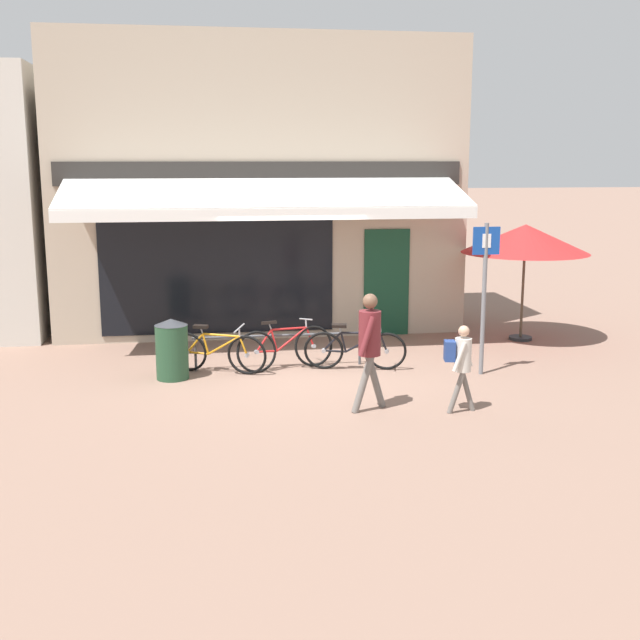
{
  "coord_description": "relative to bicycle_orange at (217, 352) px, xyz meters",
  "views": [
    {
      "loc": [
        -1.56,
        -12.57,
        3.45
      ],
      "look_at": [
        0.2,
        -0.84,
        1.05
      ],
      "focal_mm": 45.0,
      "sensor_mm": 36.0,
      "label": 1
    }
  ],
  "objects": [
    {
      "name": "shop_front",
      "position": [
        0.98,
        3.92,
        2.52
      ],
      "size": [
        8.01,
        4.72,
        5.77
      ],
      "color": "tan",
      "rests_on": "ground_plane"
    },
    {
      "name": "litter_bin",
      "position": [
        -0.71,
        -0.23,
        0.13
      ],
      "size": [
        0.52,
        0.52,
        0.97
      ],
      "color": "#23472D",
      "rests_on": "ground_plane"
    },
    {
      "name": "bicycle_red",
      "position": [
        1.13,
        0.1,
        0.01
      ],
      "size": [
        1.69,
        0.73,
        0.86
      ],
      "rotation": [
        -0.15,
        0.0,
        0.27
      ],
      "color": "black",
      "rests_on": "ground_plane"
    },
    {
      "name": "bicycle_black",
      "position": [
        2.26,
        -0.14,
        -0.0
      ],
      "size": [
        1.69,
        0.64,
        0.82
      ],
      "rotation": [
        0.15,
        0.0,
        -0.2
      ],
      "color": "black",
      "rests_on": "ground_plane"
    },
    {
      "name": "parking_sign",
      "position": [
        4.25,
        -0.69,
        1.14
      ],
      "size": [
        0.44,
        0.07,
        2.45
      ],
      "color": "slate",
      "rests_on": "ground_plane"
    },
    {
      "name": "pedestrian_adult",
      "position": [
        2.05,
        -2.26,
        0.67
      ],
      "size": [
        0.54,
        0.54,
        1.66
      ],
      "rotation": [
        0.0,
        0.0,
        0.09
      ],
      "color": "slate",
      "rests_on": "ground_plane"
    },
    {
      "name": "cafe_parasol",
      "position": [
        5.88,
        1.62,
        1.59
      ],
      "size": [
        2.41,
        2.41,
        2.23
      ],
      "color": "#4C3D2D",
      "rests_on": "ground_plane"
    },
    {
      "name": "pedestrian_child",
      "position": [
        3.27,
        -2.55,
        0.42
      ],
      "size": [
        0.49,
        0.31,
        1.23
      ],
      "rotation": [
        0.0,
        0.0,
        -0.17
      ],
      "color": "slate",
      "rests_on": "ground_plane"
    },
    {
      "name": "bicycle_orange",
      "position": [
        0.0,
        0.0,
        0.0
      ],
      "size": [
        1.6,
        0.76,
        0.81
      ],
      "rotation": [
        0.07,
        0.0,
        -0.36
      ],
      "color": "black",
      "rests_on": "ground_plane"
    },
    {
      "name": "bike_rack_rail",
      "position": [
        1.04,
        0.22,
        0.1
      ],
      "size": [
        2.86,
        0.04,
        0.57
      ],
      "color": "#47494F",
      "rests_on": "ground_plane"
    },
    {
      "name": "ground_plane",
      "position": [
        1.35,
        -0.21,
        -0.36
      ],
      "size": [
        160.0,
        160.0,
        0.0
      ],
      "primitive_type": "plane",
      "color": "#846656"
    }
  ]
}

